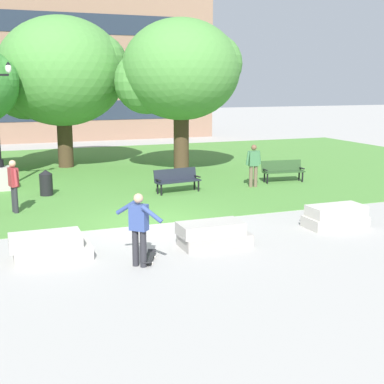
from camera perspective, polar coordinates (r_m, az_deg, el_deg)
The scene contains 16 objects.
ground_plane at distance 15.97m, azimuth -4.45°, elevation -3.48°, with size 140.00×140.00×0.00m, color #A3A09B.
grass_lawn at distance 25.52m, azimuth -10.90°, elevation 2.04°, with size 40.00×20.00×0.02m, color #4C8438.
concrete_block_center at distance 13.23m, azimuth -14.96°, elevation -5.66°, with size 1.89×0.90×0.64m.
concrete_block_left at distance 13.80m, azimuth 2.25°, elevation -4.56°, with size 1.86×0.90×0.64m.
concrete_block_right at distance 16.18m, azimuth 15.07°, elevation -2.54°, with size 1.80×0.90×0.64m.
person_skateboarder at distance 12.17m, azimuth -5.69°, elevation -3.55°, with size 0.82×1.26×1.71m.
skateboard at distance 12.77m, azimuth -4.59°, elevation -6.97°, with size 0.61×1.01×0.14m.
park_bench_near_left at distance 22.95m, azimuth 9.65°, elevation 2.37°, with size 1.85×0.72×0.90m.
park_bench_far_left at distance 20.43m, azimuth -1.62°, elevation 1.41°, with size 1.86×0.79×0.90m.
lamp_post_right at distance 22.11m, azimuth -19.80°, elevation 2.77°, with size 1.32×0.80×4.91m.
tree_near_left at distance 24.80m, azimuth -1.35°, elevation 12.75°, with size 5.62×5.36×6.99m.
tree_far_left at distance 27.21m, azimuth -13.88°, elevation 12.22°, with size 6.47×6.16×7.28m.
trash_bin at distance 20.59m, azimuth -15.30°, elevation 0.98°, with size 0.49×0.49×0.96m.
person_bystander_near_lawn at distance 21.54m, azimuth 6.58°, elevation 3.06°, with size 0.69×0.28×1.71m.
person_bystander_far_lawn at distance 18.05m, azimuth -18.49°, elevation 0.90°, with size 0.33×0.83×1.71m.
building_facade_distant at distance 39.64m, azimuth -14.10°, elevation 13.31°, with size 23.15×1.03×11.18m.
Camera 1 is at (-4.35, -14.80, 4.13)m, focal length 50.00 mm.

